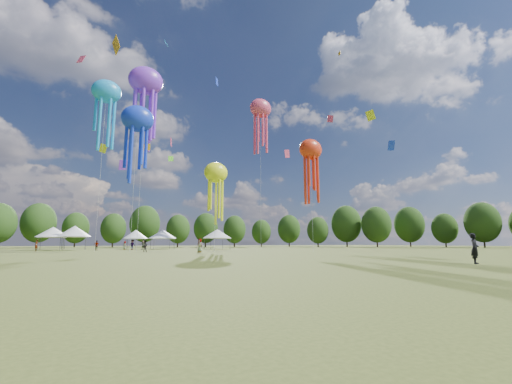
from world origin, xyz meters
name	(u,v)px	position (x,y,z in m)	size (l,w,h in m)	color
ground	(348,268)	(0.00, 0.00, 0.00)	(300.00, 300.00, 0.00)	#384416
observer_main	(475,248)	(9.01, -0.83, 0.89)	(0.65, 0.42, 1.78)	black
spectator_near	(145,246)	(-4.38, 34.21, 0.77)	(0.75, 0.58, 1.54)	gray
spectators_far	(146,245)	(-1.93, 49.15, 0.88)	(28.67, 26.20, 1.85)	gray
festival_tents	(133,233)	(-3.49, 55.49, 3.10)	(34.97, 12.40, 4.22)	#47474C
show_kites	(189,120)	(2.15, 37.96, 21.17)	(34.15, 22.34, 31.43)	blue
small_kites	(173,78)	(0.26, 42.58, 30.18)	(63.67, 57.21, 44.70)	blue
treeline	(128,218)	(-3.87, 62.51, 6.54)	(201.57, 95.24, 13.43)	#38281C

